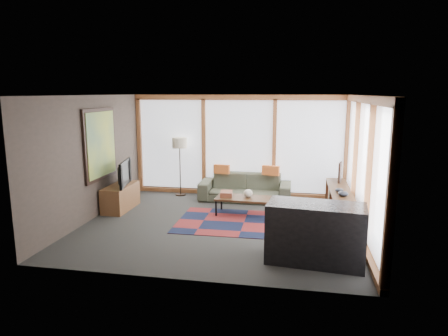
% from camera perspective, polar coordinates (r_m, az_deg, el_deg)
% --- Properties ---
extents(ground, '(5.50, 5.50, 0.00)m').
position_cam_1_polar(ground, '(8.23, -0.51, -8.06)').
color(ground, '#2A2A28').
rests_on(ground, ground).
extents(room_envelope, '(5.52, 5.02, 2.62)m').
position_cam_1_polar(room_envelope, '(8.35, 3.55, 3.06)').
color(room_envelope, '#3B332D').
rests_on(room_envelope, ground).
extents(rug, '(2.77, 1.81, 0.01)m').
position_cam_1_polar(rug, '(8.33, 2.87, -7.80)').
color(rug, maroon).
rests_on(rug, ground).
extents(sofa, '(2.25, 0.89, 0.66)m').
position_cam_1_polar(sofa, '(9.96, 3.04, -2.78)').
color(sofa, '#35392C').
rests_on(sofa, ground).
extents(pillow_left, '(0.41, 0.16, 0.22)m').
position_cam_1_polar(pillow_left, '(9.98, -0.34, -0.15)').
color(pillow_left, '#C95F27').
rests_on(pillow_left, sofa).
extents(pillow_right, '(0.44, 0.21, 0.23)m').
position_cam_1_polar(pillow_right, '(9.85, 6.69, -0.34)').
color(pillow_right, '#C95F27').
rests_on(pillow_right, sofa).
extents(floor_lamp, '(0.38, 0.38, 1.52)m').
position_cam_1_polar(floor_lamp, '(10.40, -6.30, 0.19)').
color(floor_lamp, black).
rests_on(floor_lamp, ground).
extents(coffee_table, '(1.20, 0.64, 0.39)m').
position_cam_1_polar(coffee_table, '(8.82, 2.74, -5.44)').
color(coffee_table, '#342110').
rests_on(coffee_table, ground).
extents(book_stack, '(0.30, 0.35, 0.11)m').
position_cam_1_polar(book_stack, '(8.84, 0.34, -3.71)').
color(book_stack, brown).
rests_on(book_stack, coffee_table).
extents(vase, '(0.21, 0.21, 0.18)m').
position_cam_1_polar(vase, '(8.77, 3.46, -3.63)').
color(vase, beige).
rests_on(vase, coffee_table).
extents(bookshelf, '(0.44, 2.44, 0.61)m').
position_cam_1_polar(bookshelf, '(8.97, 16.18, -4.87)').
color(bookshelf, '#342110').
rests_on(bookshelf, ground).
extents(bowl_a, '(0.21, 0.21, 0.10)m').
position_cam_1_polar(bowl_a, '(8.34, 16.65, -3.54)').
color(bowl_a, black).
rests_on(bowl_a, bookshelf).
extents(bowl_b, '(0.20, 0.20, 0.08)m').
position_cam_1_polar(bowl_b, '(8.65, 16.14, -3.06)').
color(bowl_b, black).
rests_on(bowl_b, bookshelf).
extents(shelf_picture, '(0.12, 0.35, 0.46)m').
position_cam_1_polar(shelf_picture, '(9.59, 16.24, -0.58)').
color(shelf_picture, black).
rests_on(shelf_picture, bookshelf).
extents(tv_console, '(0.47, 1.14, 0.57)m').
position_cam_1_polar(tv_console, '(9.49, -14.54, -4.06)').
color(tv_console, brown).
rests_on(tv_console, ground).
extents(television, '(0.33, 1.00, 0.57)m').
position_cam_1_polar(television, '(9.32, -14.51, -0.73)').
color(television, black).
rests_on(television, tv_console).
extents(bar_counter, '(1.57, 0.86, 0.95)m').
position_cam_1_polar(bar_counter, '(6.52, 12.93, -9.07)').
color(bar_counter, black).
rests_on(bar_counter, ground).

